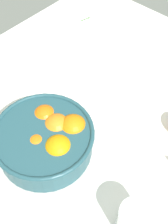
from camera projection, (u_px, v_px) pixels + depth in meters
ground_plane at (80, 133)px, 88.55cm from camera, size 133.67×108.26×3.00cm
fruit_bowl at (46, 140)px, 78.90cm from camera, size 27.08×27.08×10.80cm
juice_glass at (134, 222)px, 66.66cm from camera, size 8.24×8.24×9.82cm
herb_sprig_0 at (86, 19)px, 121.47cm from camera, size 4.96×1.63×0.86cm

